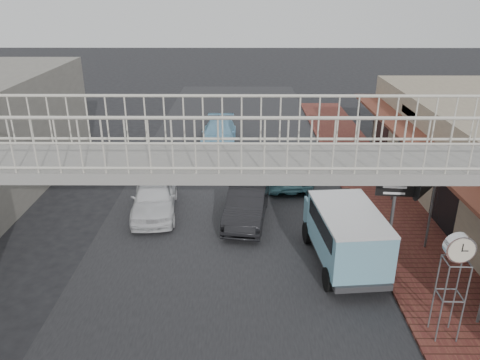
{
  "coord_description": "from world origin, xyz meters",
  "views": [
    {
      "loc": [
        0.46,
        -13.37,
        8.58
      ],
      "look_at": [
        0.37,
        3.01,
        1.8
      ],
      "focal_mm": 35.0,
      "sensor_mm": 36.0,
      "label": 1
    }
  ],
  "objects_px": {
    "street_clock": "(458,253)",
    "arrow_sign": "(423,184)",
    "angkot_curb": "(286,170)",
    "motorcycle_near": "(343,167)",
    "motorcycle_far": "(356,157)",
    "angkot_far": "(219,134)",
    "dark_sedan": "(247,204)",
    "angkot_van": "(346,229)",
    "white_hatchback": "(154,196)"
  },
  "relations": [
    {
      "from": "motorcycle_far",
      "to": "arrow_sign",
      "type": "relative_size",
      "value": 0.56
    },
    {
      "from": "dark_sedan",
      "to": "angkot_far",
      "type": "height_order",
      "value": "dark_sedan"
    },
    {
      "from": "motorcycle_far",
      "to": "arrow_sign",
      "type": "bearing_deg",
      "value": 165.83
    },
    {
      "from": "angkot_far",
      "to": "arrow_sign",
      "type": "bearing_deg",
      "value": -59.1
    },
    {
      "from": "angkot_van",
      "to": "street_clock",
      "type": "relative_size",
      "value": 1.46
    },
    {
      "from": "angkot_curb",
      "to": "arrow_sign",
      "type": "relative_size",
      "value": 1.32
    },
    {
      "from": "motorcycle_far",
      "to": "dark_sedan",
      "type": "bearing_deg",
      "value": 120.79
    },
    {
      "from": "motorcycle_near",
      "to": "motorcycle_far",
      "type": "height_order",
      "value": "motorcycle_far"
    },
    {
      "from": "white_hatchback",
      "to": "arrow_sign",
      "type": "distance_m",
      "value": 10.16
    },
    {
      "from": "angkot_van",
      "to": "angkot_far",
      "type": "bearing_deg",
      "value": 104.97
    },
    {
      "from": "angkot_van",
      "to": "motorcycle_near",
      "type": "distance_m",
      "value": 7.76
    },
    {
      "from": "angkot_van",
      "to": "street_clock",
      "type": "distance_m",
      "value": 4.21
    },
    {
      "from": "dark_sedan",
      "to": "white_hatchback",
      "type": "bearing_deg",
      "value": 177.63
    },
    {
      "from": "angkot_curb",
      "to": "angkot_van",
      "type": "relative_size",
      "value": 0.98
    },
    {
      "from": "motorcycle_far",
      "to": "angkot_far",
      "type": "bearing_deg",
      "value": 46.28
    },
    {
      "from": "street_clock",
      "to": "white_hatchback",
      "type": "bearing_deg",
      "value": 141.6
    },
    {
      "from": "dark_sedan",
      "to": "angkot_van",
      "type": "height_order",
      "value": "angkot_van"
    },
    {
      "from": "street_clock",
      "to": "arrow_sign",
      "type": "relative_size",
      "value": 0.92
    },
    {
      "from": "motorcycle_far",
      "to": "white_hatchback",
      "type": "bearing_deg",
      "value": 103.57
    },
    {
      "from": "angkot_curb",
      "to": "motorcycle_near",
      "type": "relative_size",
      "value": 2.29
    },
    {
      "from": "street_clock",
      "to": "motorcycle_far",
      "type": "bearing_deg",
      "value": 89.4
    },
    {
      "from": "motorcycle_far",
      "to": "street_clock",
      "type": "bearing_deg",
      "value": 163.39
    },
    {
      "from": "arrow_sign",
      "to": "motorcycle_near",
      "type": "bearing_deg",
      "value": 102.4
    },
    {
      "from": "angkot_far",
      "to": "motorcycle_far",
      "type": "distance_m",
      "value": 8.1
    },
    {
      "from": "dark_sedan",
      "to": "angkot_van",
      "type": "xyz_separation_m",
      "value": [
        3.18,
        -3.21,
        0.63
      ]
    },
    {
      "from": "dark_sedan",
      "to": "motorcycle_near",
      "type": "height_order",
      "value": "dark_sedan"
    },
    {
      "from": "street_clock",
      "to": "arrow_sign",
      "type": "height_order",
      "value": "arrow_sign"
    },
    {
      "from": "angkot_van",
      "to": "motorcycle_near",
      "type": "xyz_separation_m",
      "value": [
        1.49,
        7.58,
        -0.72
      ]
    },
    {
      "from": "dark_sedan",
      "to": "arrow_sign",
      "type": "bearing_deg",
      "value": -19.35
    },
    {
      "from": "white_hatchback",
      "to": "motorcycle_near",
      "type": "distance_m",
      "value": 9.21
    },
    {
      "from": "angkot_far",
      "to": "angkot_van",
      "type": "relative_size",
      "value": 1.07
    },
    {
      "from": "white_hatchback",
      "to": "dark_sedan",
      "type": "height_order",
      "value": "white_hatchback"
    },
    {
      "from": "angkot_van",
      "to": "white_hatchback",
      "type": "bearing_deg",
      "value": 145.58
    },
    {
      "from": "white_hatchback",
      "to": "dark_sedan",
      "type": "bearing_deg",
      "value": -15.5
    },
    {
      "from": "angkot_van",
      "to": "arrow_sign",
      "type": "relative_size",
      "value": 1.34
    },
    {
      "from": "white_hatchback",
      "to": "street_clock",
      "type": "bearing_deg",
      "value": -45.64
    },
    {
      "from": "angkot_curb",
      "to": "motorcycle_near",
      "type": "bearing_deg",
      "value": -175.36
    },
    {
      "from": "angkot_curb",
      "to": "street_clock",
      "type": "height_order",
      "value": "street_clock"
    },
    {
      "from": "dark_sedan",
      "to": "angkot_curb",
      "type": "height_order",
      "value": "dark_sedan"
    },
    {
      "from": "angkot_curb",
      "to": "angkot_far",
      "type": "bearing_deg",
      "value": -61.74
    },
    {
      "from": "white_hatchback",
      "to": "street_clock",
      "type": "relative_size",
      "value": 1.43
    },
    {
      "from": "white_hatchback",
      "to": "motorcycle_near",
      "type": "xyz_separation_m",
      "value": [
        8.42,
        3.73,
        -0.14
      ]
    },
    {
      "from": "dark_sedan",
      "to": "arrow_sign",
      "type": "height_order",
      "value": "arrow_sign"
    },
    {
      "from": "dark_sedan",
      "to": "angkot_curb",
      "type": "relative_size",
      "value": 0.96
    },
    {
      "from": "angkot_curb",
      "to": "motorcycle_far",
      "type": "relative_size",
      "value": 2.37
    },
    {
      "from": "white_hatchback",
      "to": "motorcycle_near",
      "type": "relative_size",
      "value": 2.28
    },
    {
      "from": "angkot_curb",
      "to": "angkot_far",
      "type": "height_order",
      "value": "angkot_far"
    },
    {
      "from": "dark_sedan",
      "to": "street_clock",
      "type": "bearing_deg",
      "value": -45.57
    },
    {
      "from": "white_hatchback",
      "to": "motorcycle_far",
      "type": "xyz_separation_m",
      "value": [
        9.28,
        4.97,
        -0.08
      ]
    },
    {
      "from": "motorcycle_far",
      "to": "street_clock",
      "type": "relative_size",
      "value": 0.6
    }
  ]
}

